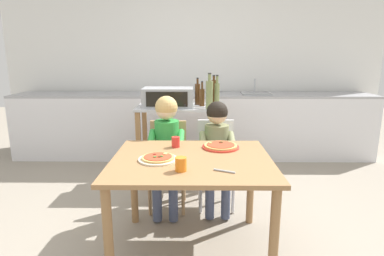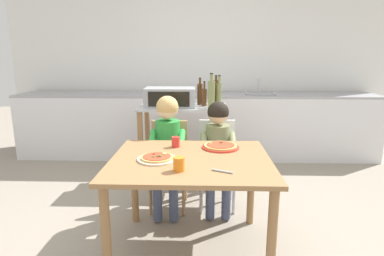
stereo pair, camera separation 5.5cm
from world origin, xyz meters
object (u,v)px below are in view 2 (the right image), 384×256
bottle_slim_sauce (218,95)px  pizza_plate_red_rimmed (221,146)px  bottle_tall_green_wine (216,93)px  child_in_green_shirt (167,140)px  kitchen_island_cart (183,132)px  serving_spoon (222,171)px  bottle_dark_olive_oil (211,94)px  dining_chair_left (169,158)px  pizza_plate_cream (157,158)px  dining_chair_right (217,157)px  child_in_olive_shirt (218,142)px  bottle_clear_vinegar (204,97)px  drinking_cup_orange (179,164)px  drinking_cup_red (176,142)px  bottle_squat_spirits (200,94)px  bottle_brown_beer (219,95)px  toaster_oven (170,97)px  dining_table (191,172)px

bottle_slim_sauce → pizza_plate_red_rimmed: size_ratio=0.90×
bottle_tall_green_wine → child_in_green_shirt: bottle_tall_green_wine is taller
kitchen_island_cart → serving_spoon: size_ratio=7.02×
bottle_dark_olive_oil → kitchen_island_cart: bearing=149.2°
dining_chair_left → pizza_plate_cream: 0.82m
bottle_dark_olive_oil → dining_chair_right: 0.70m
bottle_slim_sauce → child_in_olive_shirt: 0.96m
bottle_clear_vinegar → dining_chair_left: size_ratio=0.34×
drinking_cup_orange → drinking_cup_red: 0.53m
kitchen_island_cart → child_in_green_shirt: bearing=-97.1°
bottle_tall_green_wine → bottle_squat_spirits: bottle_tall_green_wine is taller
bottle_slim_sauce → bottle_brown_beer: (-0.01, -0.31, 0.05)m
toaster_oven → dining_table: 1.45m
bottle_slim_sauce → dining_table: bearing=-99.6°
bottle_tall_green_wine → dining_chair_right: bottle_tall_green_wine is taller
bottle_brown_beer → serving_spoon: bottle_brown_beer is taller
dining_chair_right → bottle_squat_spirits: bearing=103.3°
bottle_tall_green_wine → bottle_brown_beer: 0.11m
bottle_slim_sauce → drinking_cup_orange: bottle_slim_sauce is taller
dining_chair_right → serving_spoon: dining_chair_right is taller
bottle_slim_sauce → dining_chair_left: 1.09m
bottle_squat_spirits → pizza_plate_cream: (-0.28, -1.55, -0.26)m
kitchen_island_cart → bottle_clear_vinegar: 0.46m
bottle_brown_beer → serving_spoon: (-0.05, -1.53, -0.29)m
bottle_slim_sauce → dining_chair_left: (-0.50, -0.84, -0.49)m
dining_table → dining_chair_left: dining_chair_left is taller
dining_table → child_in_olive_shirt: (0.22, 0.66, 0.04)m
toaster_oven → dining_chair_left: size_ratio=0.68×
kitchen_island_cart → bottle_clear_vinegar: size_ratio=3.55×
drinking_cup_orange → serving_spoon: drinking_cup_orange is taller
dining_table → drinking_cup_red: (-0.13, 0.28, 0.14)m
dining_chair_right → drinking_cup_orange: bearing=-105.7°
bottle_brown_beer → pizza_plate_cream: size_ratio=1.31×
kitchen_island_cart → bottle_squat_spirits: 0.47m
dining_chair_left → pizza_plate_cream: dining_chair_left is taller
kitchen_island_cart → drinking_cup_red: size_ratio=12.01×
dining_chair_right → child_in_olive_shirt: size_ratio=0.81×
bottle_brown_beer → bottle_squat_spirits: 0.32m
dining_table → serving_spoon: serving_spoon is taller
dining_table → dining_chair_left: size_ratio=1.38×
pizza_plate_red_rimmed → bottle_clear_vinegar: bearing=96.1°
bottle_tall_green_wine → dining_chair_right: (-0.00, -0.58, -0.54)m
dining_chair_left → child_in_green_shirt: size_ratio=0.77×
bottle_dark_olive_oil → bottle_brown_beer: (0.08, 0.04, -0.01)m
pizza_plate_red_rimmed → serving_spoon: size_ratio=2.06×
dining_chair_left → toaster_oven: bearing=93.8°
bottle_clear_vinegar → child_in_green_shirt: size_ratio=0.26×
kitchen_island_cart → dining_chair_left: kitchen_island_cart is taller
dining_table → pizza_plate_cream: 0.26m
bottle_slim_sauce → serving_spoon: bearing=-91.9°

